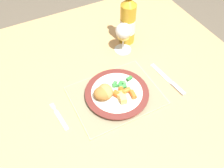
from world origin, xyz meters
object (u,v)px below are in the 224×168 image
fork (60,118)px  bottle (128,21)px  dining_table (104,96)px  wine_glass (123,33)px  dinner_plate (117,93)px  table_knife (170,82)px

fork → bottle: (0.42, 0.27, 0.11)m
dining_table → wine_glass: 0.28m
wine_glass → bottle: bottle is taller
dinner_plate → wine_glass: (0.15, 0.22, 0.08)m
fork → wine_glass: size_ratio=0.96×
dinner_plate → dining_table: bearing=102.7°
fork → bottle: bottle is taller
table_knife → wine_glass: size_ratio=1.41×
dining_table → dinner_plate: dinner_plate is taller
wine_glass → table_knife: bearing=-73.5°
table_knife → bottle: (-0.03, 0.30, 0.11)m
dining_table → bottle: bearing=41.6°
bottle → wine_glass: bearing=-134.8°
wine_glass → dinner_plate: bearing=-123.9°
wine_glass → bottle: size_ratio=0.50×
dining_table → table_knife: size_ratio=6.18×
table_knife → fork: bearing=175.0°
fork → wine_glass: (0.37, 0.22, 0.09)m
wine_glass → dining_table: bearing=-139.5°
dinner_plate → wine_glass: bearing=56.1°
dinner_plate → fork: 0.23m
dining_table → table_knife: (0.24, -0.11, 0.09)m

